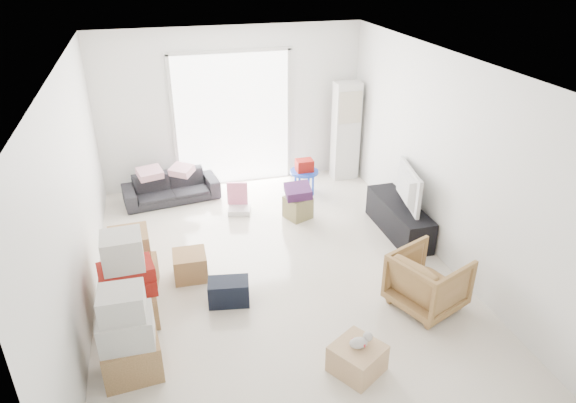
# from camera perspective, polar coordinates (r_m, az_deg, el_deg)

# --- Properties ---
(room_shell) EXTENTS (4.98, 6.48, 3.18)m
(room_shell) POSITION_cam_1_polar(r_m,az_deg,el_deg) (6.14, -1.52, 2.65)
(room_shell) COLOR beige
(room_shell) RESTS_ON ground
(sliding_door) EXTENTS (2.10, 0.04, 2.33)m
(sliding_door) POSITION_cam_1_polar(r_m,az_deg,el_deg) (8.92, -6.17, 9.59)
(sliding_door) COLOR white
(sliding_door) RESTS_ON room_shell
(ac_tower) EXTENTS (0.45, 0.30, 1.75)m
(ac_tower) POSITION_cam_1_polar(r_m,az_deg,el_deg) (9.22, 6.42, 7.76)
(ac_tower) COLOR silver
(ac_tower) RESTS_ON room_shell
(tv_console) EXTENTS (0.43, 1.43, 0.48)m
(tv_console) POSITION_cam_1_polar(r_m,az_deg,el_deg) (7.72, 12.22, -1.85)
(tv_console) COLOR black
(tv_console) RESTS_ON room_shell
(television) EXTENTS (0.74, 1.06, 0.13)m
(television) POSITION_cam_1_polar(r_m,az_deg,el_deg) (7.58, 12.44, 0.16)
(television) COLOR black
(television) RESTS_ON tv_console
(sofa) EXTENTS (1.59, 0.65, 0.60)m
(sofa) POSITION_cam_1_polar(r_m,az_deg,el_deg) (8.71, -12.91, 1.96)
(sofa) COLOR #28282E
(sofa) RESTS_ON room_shell
(pillow_left) EXTENTS (0.40, 0.35, 0.11)m
(pillow_left) POSITION_cam_1_polar(r_m,az_deg,el_deg) (8.54, -15.20, 3.79)
(pillow_left) COLOR #F3B1BD
(pillow_left) RESTS_ON sofa
(pillow_right) EXTENTS (0.42, 0.41, 0.11)m
(pillow_right) POSITION_cam_1_polar(r_m,az_deg,el_deg) (8.53, -11.80, 4.18)
(pillow_right) COLOR #F3B1BD
(pillow_right) RESTS_ON sofa
(armchair) EXTENTS (0.92, 0.95, 0.76)m
(armchair) POSITION_cam_1_polar(r_m,az_deg,el_deg) (6.23, 15.35, -8.26)
(armchair) COLOR #9C7345
(armchair) RESTS_ON room_shell
(box_stack_a) EXTENTS (0.59, 0.51, 1.01)m
(box_stack_a) POSITION_cam_1_polar(r_m,az_deg,el_deg) (5.34, -17.33, -14.31)
(box_stack_a) COLOR tan
(box_stack_a) RESTS_ON room_shell
(box_stack_b) EXTENTS (0.63, 0.58, 1.12)m
(box_stack_b) POSITION_cam_1_polar(r_m,az_deg,el_deg) (6.00, -17.33, -8.84)
(box_stack_b) COLOR tan
(box_stack_b) RESTS_ON room_shell
(box_stack_c) EXTENTS (0.59, 0.51, 0.80)m
(box_stack_c) POSITION_cam_1_polar(r_m,az_deg,el_deg) (6.56, -16.93, -6.43)
(box_stack_c) COLOR tan
(box_stack_c) RESTS_ON room_shell
(loose_box) EXTENTS (0.43, 0.43, 0.35)m
(loose_box) POSITION_cam_1_polar(r_m,az_deg,el_deg) (6.73, -10.82, -6.98)
(loose_box) COLOR tan
(loose_box) RESTS_ON room_shell
(duffel_bag) EXTENTS (0.52, 0.36, 0.31)m
(duffel_bag) POSITION_cam_1_polar(r_m,az_deg,el_deg) (6.23, -6.60, -9.94)
(duffel_bag) COLOR black
(duffel_bag) RESTS_ON room_shell
(ottoman) EXTENTS (0.46, 0.46, 0.35)m
(ottoman) POSITION_cam_1_polar(r_m,az_deg,el_deg) (7.99, 1.10, -0.64)
(ottoman) COLOR olive
(ottoman) RESTS_ON room_shell
(blanket) EXTENTS (0.43, 0.43, 0.14)m
(blanket) POSITION_cam_1_polar(r_m,az_deg,el_deg) (7.88, 1.11, 0.95)
(blanket) COLOR #441E4C
(blanket) RESTS_ON ottoman
(kids_table) EXTENTS (0.48, 0.48, 0.61)m
(kids_table) POSITION_cam_1_polar(r_m,az_deg,el_deg) (8.68, 1.82, 3.56)
(kids_table) COLOR #183CB9
(kids_table) RESTS_ON room_shell
(toy_walker) EXTENTS (0.41, 0.38, 0.47)m
(toy_walker) POSITION_cam_1_polar(r_m,az_deg,el_deg) (8.23, -5.51, -0.26)
(toy_walker) COLOR silver
(toy_walker) RESTS_ON room_shell
(wood_crate) EXTENTS (0.62, 0.62, 0.30)m
(wood_crate) POSITION_cam_1_polar(r_m,az_deg,el_deg) (5.40, 7.70, -16.89)
(wood_crate) COLOR tan
(wood_crate) RESTS_ON room_shell
(plush_bunny) EXTENTS (0.25, 0.15, 0.13)m
(plush_bunny) POSITION_cam_1_polar(r_m,az_deg,el_deg) (5.27, 8.10, -15.12)
(plush_bunny) COLOR #B2ADA8
(plush_bunny) RESTS_ON wood_crate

